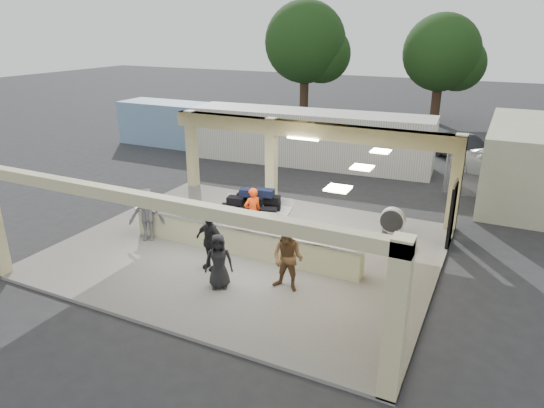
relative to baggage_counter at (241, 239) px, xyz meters
The scene contains 16 objects.
ground 0.77m from the baggage_counter, 90.00° to the left, with size 120.00×120.00×0.00m, color #262628.
pavilion 1.41m from the baggage_counter, 79.65° to the left, with size 12.01×10.00×3.55m.
baggage_counter is the anchor object (origin of this frame).
luggage_cart 2.17m from the baggage_counter, 107.88° to the left, with size 2.80×2.03×1.49m.
drum_fan 5.43m from the baggage_counter, 42.20° to the left, with size 0.90×0.50×0.99m.
baggage_handler 1.54m from the baggage_counter, 104.03° to the left, with size 0.64×0.35×1.75m, color #FF430D.
passenger_a 2.74m from the baggage_counter, 32.25° to the right, with size 0.93×0.41×1.92m, color brown.
passenger_b 1.41m from the baggage_counter, 104.90° to the right, with size 1.05×0.38×1.79m, color black.
passenger_c 3.47m from the baggage_counter, behind, with size 1.20×0.42×1.86m, color #4B4B50.
passenger_d 2.23m from the baggage_counter, 76.91° to the right, with size 0.78×0.32×1.60m, color black.
car_white_a 15.03m from the baggage_counter, 61.36° to the left, with size 2.14×4.51×1.29m, color white.
car_dark 16.51m from the baggage_counter, 71.63° to the left, with size 1.48×4.20×1.40m, color black.
container_white 11.77m from the baggage_counter, 101.46° to the left, with size 12.96×2.59×2.81m, color silver.
container_blue 15.60m from the baggage_counter, 129.90° to the left, with size 10.01×2.40×2.60m, color #739AB9.
tree_left 26.31m from the baggage_counter, 107.30° to the left, with size 6.60×6.30×9.00m.
tree_mid 27.11m from the baggage_counter, 85.03° to the left, with size 6.00×5.60×8.00m.
Camera 1 is at (7.14, -12.86, 7.06)m, focal length 32.00 mm.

